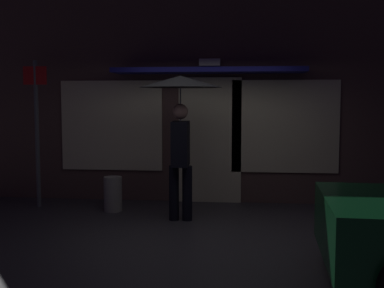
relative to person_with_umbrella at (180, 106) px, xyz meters
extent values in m
plane|color=#38353A|center=(0.35, -0.83, -1.73)|extent=(18.00, 18.00, 0.00)
cube|color=brown|center=(0.35, 1.52, 0.33)|extent=(9.63, 0.30, 4.11)
cube|color=beige|center=(0.35, 1.35, -0.63)|extent=(1.10, 0.04, 2.20)
cube|color=beige|center=(-1.42, 1.35, -0.38)|extent=(1.83, 0.04, 1.60)
cube|color=beige|center=(1.65, 1.35, -0.38)|extent=(1.83, 0.04, 1.60)
cube|color=white|center=(0.35, 1.27, 0.72)|extent=(0.36, 0.16, 0.12)
cube|color=navy|center=(0.35, 1.02, 0.57)|extent=(3.20, 0.70, 0.08)
cylinder|color=black|center=(0.10, 0.00, -1.31)|extent=(0.15, 0.15, 0.83)
cylinder|color=black|center=(-0.10, 0.00, -1.31)|extent=(0.15, 0.15, 0.83)
cube|color=black|center=(0.00, 0.00, -0.57)|extent=(0.25, 0.46, 0.67)
cube|color=silver|center=(-0.13, 0.00, -0.57)|extent=(0.02, 0.14, 0.53)
cube|color=#721966|center=(-0.13, 0.00, -0.59)|extent=(0.02, 0.05, 0.43)
sphere|color=tan|center=(0.00, 0.00, -0.09)|extent=(0.23, 0.23, 0.23)
cylinder|color=slate|center=(0.00, 0.00, -0.05)|extent=(0.02, 0.02, 0.97)
cone|color=black|center=(0.00, 0.00, 0.35)|extent=(1.24, 1.24, 0.17)
cylinder|color=black|center=(2.39, -1.56, -1.41)|extent=(0.65, 0.25, 0.64)
cylinder|color=#595B60|center=(-2.51, 0.66, -0.50)|extent=(0.07, 0.07, 2.46)
cube|color=red|center=(-2.51, 0.64, 0.49)|extent=(0.40, 0.02, 0.30)
cylinder|color=#9E998E|center=(-1.17, 0.47, -1.44)|extent=(0.29, 0.29, 0.56)
camera|label=1|loc=(0.93, -7.17, 0.10)|focal=45.60mm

